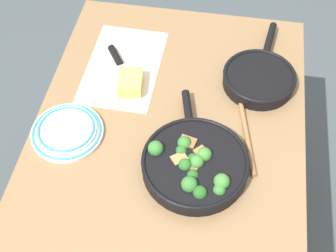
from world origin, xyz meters
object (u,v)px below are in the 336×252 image
(skillet_eggs, at_px, (259,78))
(grater_knife, at_px, (121,66))
(wooden_spoon, at_px, (242,110))
(dinner_plate_stack, at_px, (67,131))
(cheese_block, at_px, (131,83))
(skillet_broccoli, at_px, (194,163))

(skillet_eggs, xyz_separation_m, grater_knife, (0.01, -0.45, -0.02))
(skillet_eggs, distance_m, wooden_spoon, 0.13)
(skillet_eggs, xyz_separation_m, wooden_spoon, (0.13, -0.04, -0.02))
(wooden_spoon, distance_m, dinner_plate_stack, 0.53)
(dinner_plate_stack, bearing_deg, cheese_block, 144.76)
(skillet_broccoli, relative_size, wooden_spoon, 1.08)
(grater_knife, relative_size, cheese_block, 2.27)
(skillet_eggs, bearing_deg, dinner_plate_stack, 126.54)
(skillet_broccoli, height_order, dinner_plate_stack, skillet_broccoli)
(skillet_eggs, relative_size, grater_knife, 1.59)
(wooden_spoon, bearing_deg, skillet_broccoli, 140.63)
(skillet_broccoli, distance_m, dinner_plate_stack, 0.39)
(skillet_broccoli, bearing_deg, skillet_eggs, -38.47)
(skillet_eggs, height_order, grater_knife, skillet_eggs)
(skillet_broccoli, xyz_separation_m, grater_knife, (-0.35, -0.29, -0.02))
(skillet_eggs, height_order, dinner_plate_stack, skillet_eggs)
(cheese_block, xyz_separation_m, dinner_plate_stack, (0.21, -0.15, -0.01))
(skillet_eggs, distance_m, cheese_block, 0.41)
(skillet_broccoli, relative_size, grater_knife, 1.70)
(skillet_eggs, relative_size, cheese_block, 3.61)
(skillet_eggs, height_order, wooden_spoon, skillet_eggs)
(skillet_broccoli, distance_m, grater_knife, 0.45)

